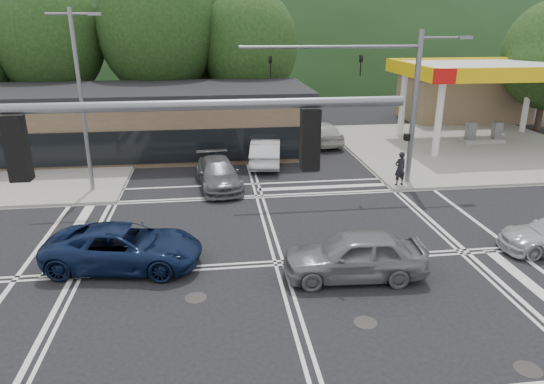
{
  "coord_description": "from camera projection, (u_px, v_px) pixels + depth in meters",
  "views": [
    {
      "loc": [
        -2.29,
        -15.72,
        8.43
      ],
      "look_at": [
        0.22,
        3.88,
        1.4
      ],
      "focal_mm": 32.0,
      "sensor_mm": 36.0,
      "label": 1
    }
  ],
  "objects": [
    {
      "name": "ground",
      "position": [
        279.0,
        263.0,
        17.79
      ],
      "size": [
        120.0,
        120.0,
        0.0
      ],
      "primitive_type": "plane",
      "color": "black",
      "rests_on": "ground"
    },
    {
      "name": "sidewalk_ne",
      "position": [
        463.0,
        148.0,
        33.58
      ],
      "size": [
        16.0,
        16.0,
        0.15
      ],
      "primitive_type": "cube",
      "color": "gray",
      "rests_on": "ground"
    },
    {
      "name": "sidewalk_nw",
      "position": [
        6.0,
        163.0,
        29.99
      ],
      "size": [
        16.0,
        16.0,
        0.15
      ],
      "primitive_type": "cube",
      "color": "gray",
      "rests_on": "ground"
    },
    {
      "name": "gas_station_canopy",
      "position": [
        493.0,
        73.0,
        33.08
      ],
      "size": [
        12.32,
        8.34,
        5.75
      ],
      "color": "silver",
      "rests_on": "ground"
    },
    {
      "name": "convenience_store",
      "position": [
        463.0,
        98.0,
        42.91
      ],
      "size": [
        10.0,
        6.0,
        3.8
      ],
      "primitive_type": "cube",
      "color": "#846B4F",
      "rests_on": "ground"
    },
    {
      "name": "commercial_row",
      "position": [
        124.0,
        123.0,
        32.05
      ],
      "size": [
        24.0,
        8.0,
        4.0
      ],
      "primitive_type": "cube",
      "color": "brown",
      "rests_on": "ground"
    },
    {
      "name": "hill_north",
      "position": [
        219.0,
        62.0,
        101.9
      ],
      "size": [
        252.0,
        126.0,
        140.0
      ],
      "primitive_type": "ellipsoid",
      "color": "black",
      "rests_on": "ground"
    },
    {
      "name": "tree_n_a",
      "position": [
        49.0,
        38.0,
        36.15
      ],
      "size": [
        8.0,
        8.0,
        11.75
      ],
      "color": "#382619",
      "rests_on": "ground"
    },
    {
      "name": "tree_n_b",
      "position": [
        158.0,
        29.0,
        36.89
      ],
      "size": [
        9.0,
        9.0,
        12.98
      ],
      "color": "#382619",
      "rests_on": "ground"
    },
    {
      "name": "tree_n_c",
      "position": [
        249.0,
        46.0,
        38.17
      ],
      "size": [
        7.6,
        7.6,
        10.87
      ],
      "color": "#382619",
      "rests_on": "ground"
    },
    {
      "name": "tree_n_e",
      "position": [
        210.0,
        36.0,
        41.33
      ],
      "size": [
        8.4,
        8.4,
        11.98
      ],
      "color": "#382619",
      "rests_on": "ground"
    },
    {
      "name": "streetlight_nw",
      "position": [
        82.0,
        94.0,
        23.5
      ],
      "size": [
        2.5,
        0.25,
        9.0
      ],
      "color": "slate",
      "rests_on": "ground"
    },
    {
      "name": "signal_mast_ne",
      "position": [
        392.0,
        90.0,
        24.59
      ],
      "size": [
        11.65,
        0.3,
        8.0
      ],
      "color": "slate",
      "rests_on": "ground"
    },
    {
      "name": "car_blue_west",
      "position": [
        124.0,
        247.0,
        17.34
      ],
      "size": [
        5.83,
        3.34,
        1.53
      ],
      "primitive_type": "imported",
      "rotation": [
        0.0,
        0.0,
        1.42
      ],
      "color": "#0E1A3D",
      "rests_on": "ground"
    },
    {
      "name": "car_grey_center",
      "position": [
        354.0,
        255.0,
        16.59
      ],
      "size": [
        4.99,
        2.26,
        1.66
      ],
      "primitive_type": "imported",
      "rotation": [
        0.0,
        0.0,
        -1.63
      ],
      "color": "slate",
      "rests_on": "ground"
    },
    {
      "name": "car_queue_a",
      "position": [
        266.0,
        151.0,
        29.67
      ],
      "size": [
        2.51,
        5.23,
        1.65
      ],
      "primitive_type": "imported",
      "rotation": [
        0.0,
        0.0,
        2.99
      ],
      "color": "silver",
      "rests_on": "ground"
    },
    {
      "name": "car_queue_b",
      "position": [
        321.0,
        133.0,
        34.6
      ],
      "size": [
        2.64,
        5.16,
        1.68
      ],
      "primitive_type": "imported",
      "rotation": [
        0.0,
        0.0,
        3.28
      ],
      "color": "#B6B6B2",
      "rests_on": "ground"
    },
    {
      "name": "car_northbound",
      "position": [
        218.0,
        173.0,
        25.72
      ],
      "size": [
        2.69,
        5.3,
        1.47
      ],
      "primitive_type": "imported",
      "rotation": [
        0.0,
        0.0,
        0.13
      ],
      "color": "#545658",
      "rests_on": "ground"
    },
    {
      "name": "pedestrian",
      "position": [
        400.0,
        169.0,
        25.46
      ],
      "size": [
        0.75,
        0.59,
        1.82
      ],
      "primitive_type": "imported",
      "rotation": [
        0.0,
        0.0,
        3.4
      ],
      "color": "black",
      "rests_on": "sidewalk_ne"
    }
  ]
}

